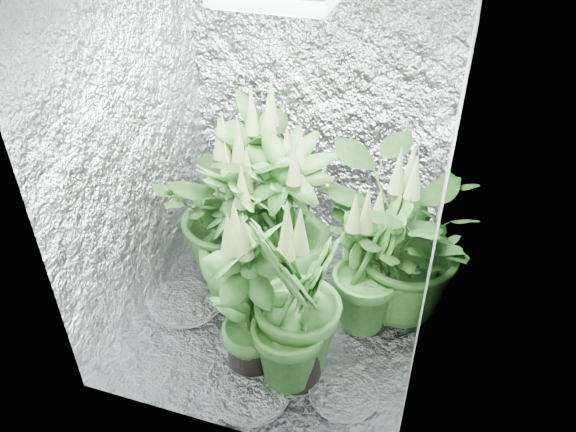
# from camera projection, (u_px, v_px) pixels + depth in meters

# --- Properties ---
(ground) EXTENTS (1.60, 1.60, 0.00)m
(ground) POSITION_uv_depth(u_px,v_px,m) (279.00, 314.00, 3.34)
(ground) COLOR silver
(ground) RESTS_ON ground
(walls) EXTENTS (1.62, 1.62, 2.00)m
(walls) POSITION_uv_depth(u_px,v_px,m) (277.00, 169.00, 2.76)
(walls) COLOR silver
(walls) RESTS_ON ground
(plant_a) EXTENTS (1.12, 1.12, 1.07)m
(plant_a) POSITION_uv_depth(u_px,v_px,m) (235.00, 207.00, 3.36)
(plant_a) COLOR black
(plant_a) RESTS_ON ground
(plant_b) EXTENTS (0.75, 0.75, 1.18)m
(plant_b) POSITION_uv_depth(u_px,v_px,m) (261.00, 182.00, 3.51)
(plant_b) COLOR black
(plant_b) RESTS_ON ground
(plant_c) EXTENTS (0.59, 0.59, 0.93)m
(plant_c) POSITION_uv_depth(u_px,v_px,m) (371.00, 266.00, 3.05)
(plant_c) COLOR black
(plant_c) RESTS_ON ground
(plant_d) EXTENTS (0.70, 0.70, 1.01)m
(plant_d) POSITION_uv_depth(u_px,v_px,m) (239.00, 241.00, 3.18)
(plant_d) COLOR black
(plant_d) RESTS_ON ground
(plant_e) EXTENTS (1.15, 1.15, 1.07)m
(plant_e) POSITION_uv_depth(u_px,v_px,m) (402.00, 244.00, 3.06)
(plant_e) COLOR black
(plant_e) RESTS_ON ground
(plant_f) EXTENTS (0.63, 0.63, 1.04)m
(plant_f) POSITION_uv_depth(u_px,v_px,m) (250.00, 299.00, 2.76)
(plant_f) COLOR black
(plant_f) RESTS_ON ground
(plant_g) EXTENTS (0.65, 0.65, 1.10)m
(plant_g) POSITION_uv_depth(u_px,v_px,m) (297.00, 305.00, 2.68)
(plant_g) COLOR black
(plant_g) RESTS_ON ground
(plant_h) EXTENTS (0.65, 0.65, 1.11)m
(plant_h) POSITION_uv_depth(u_px,v_px,m) (283.00, 224.00, 3.20)
(plant_h) COLOR black
(plant_h) RESTS_ON ground
(circulation_fan) EXTENTS (0.16, 0.32, 0.36)m
(circulation_fan) POSITION_uv_depth(u_px,v_px,m) (390.00, 281.00, 3.35)
(circulation_fan) COLOR black
(circulation_fan) RESTS_ON ground
(plant_label) EXTENTS (0.06, 0.03, 0.09)m
(plant_label) POSITION_uv_depth(u_px,v_px,m) (306.00, 342.00, 2.76)
(plant_label) COLOR white
(plant_label) RESTS_ON plant_g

